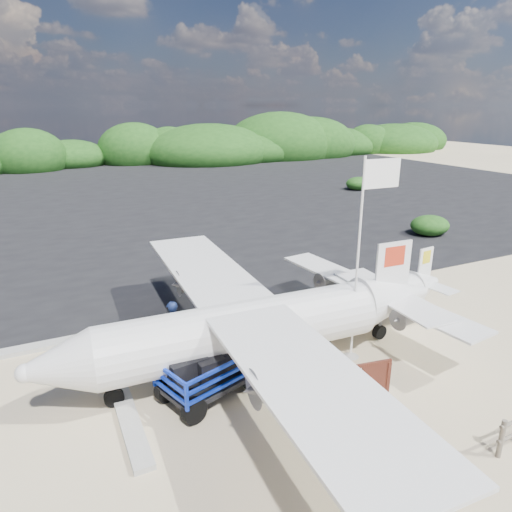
{
  "coord_description": "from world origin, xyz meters",
  "views": [
    {
      "loc": [
        -5.76,
        -10.33,
        7.75
      ],
      "look_at": [
        1.67,
        5.27,
        2.03
      ],
      "focal_mm": 32.0,
      "sensor_mm": 36.0,
      "label": 1
    }
  ],
  "objects_px": {
    "crew_b": "(238,320)",
    "aircraft_small": "(8,196)",
    "baggage_cart": "(214,393)",
    "crew_a": "(173,329)",
    "aircraft_large": "(292,196)",
    "flagpole": "(351,356)",
    "signboard": "(358,413)"
  },
  "relations": [
    {
      "from": "aircraft_small",
      "to": "crew_a",
      "type": "bearing_deg",
      "value": 93.31
    },
    {
      "from": "signboard",
      "to": "crew_a",
      "type": "xyz_separation_m",
      "value": [
        -3.58,
        4.92,
        0.97
      ]
    },
    {
      "from": "flagpole",
      "to": "baggage_cart",
      "type": "bearing_deg",
      "value": 179.59
    },
    {
      "from": "flagpole",
      "to": "aircraft_large",
      "type": "distance_m",
      "value": 27.71
    },
    {
      "from": "baggage_cart",
      "to": "aircraft_large",
      "type": "height_order",
      "value": "aircraft_large"
    },
    {
      "from": "crew_b",
      "to": "aircraft_large",
      "type": "height_order",
      "value": "aircraft_large"
    },
    {
      "from": "flagpole",
      "to": "crew_a",
      "type": "distance_m",
      "value": 5.81
    },
    {
      "from": "crew_b",
      "to": "aircraft_large",
      "type": "xyz_separation_m",
      "value": [
        15.06,
        22.67,
        -0.93
      ]
    },
    {
      "from": "crew_b",
      "to": "aircraft_large",
      "type": "distance_m",
      "value": 27.23
    },
    {
      "from": "crew_a",
      "to": "aircraft_large",
      "type": "relative_size",
      "value": 0.13
    },
    {
      "from": "baggage_cart",
      "to": "signboard",
      "type": "bearing_deg",
      "value": -56.88
    },
    {
      "from": "crew_a",
      "to": "aircraft_small",
      "type": "relative_size",
      "value": 0.27
    },
    {
      "from": "flagpole",
      "to": "aircraft_small",
      "type": "height_order",
      "value": "flagpole"
    },
    {
      "from": "crew_a",
      "to": "aircraft_large",
      "type": "xyz_separation_m",
      "value": [
        17.25,
        22.46,
        -0.97
      ]
    },
    {
      "from": "crew_a",
      "to": "crew_b",
      "type": "bearing_deg",
      "value": 171.2
    },
    {
      "from": "flagpole",
      "to": "signboard",
      "type": "distance_m",
      "value": 2.92
    },
    {
      "from": "crew_b",
      "to": "aircraft_small",
      "type": "xyz_separation_m",
      "value": [
        -8.11,
        33.42,
        -0.93
      ]
    },
    {
      "from": "baggage_cart",
      "to": "crew_b",
      "type": "height_order",
      "value": "crew_b"
    },
    {
      "from": "signboard",
      "to": "aircraft_large",
      "type": "distance_m",
      "value": 30.6
    },
    {
      "from": "baggage_cart",
      "to": "signboard",
      "type": "distance_m",
      "value": 3.99
    },
    {
      "from": "flagpole",
      "to": "signboard",
      "type": "xyz_separation_m",
      "value": [
        -1.59,
        -2.45,
        0.0
      ]
    },
    {
      "from": "signboard",
      "to": "aircraft_large",
      "type": "bearing_deg",
      "value": 71.93
    },
    {
      "from": "flagpole",
      "to": "crew_a",
      "type": "xyz_separation_m",
      "value": [
        -5.17,
        2.47,
        0.97
      ]
    },
    {
      "from": "baggage_cart",
      "to": "aircraft_large",
      "type": "distance_m",
      "value": 30.03
    },
    {
      "from": "baggage_cart",
      "to": "crew_a",
      "type": "xyz_separation_m",
      "value": [
        -0.46,
        2.44,
        0.97
      ]
    },
    {
      "from": "crew_b",
      "to": "signboard",
      "type": "bearing_deg",
      "value": 93.96
    },
    {
      "from": "crew_a",
      "to": "aircraft_large",
      "type": "distance_m",
      "value": 28.34
    },
    {
      "from": "crew_a",
      "to": "flagpole",
      "type": "bearing_deg",
      "value": 151.07
    },
    {
      "from": "baggage_cart",
      "to": "aircraft_small",
      "type": "relative_size",
      "value": 0.45
    },
    {
      "from": "signboard",
      "to": "crew_b",
      "type": "xyz_separation_m",
      "value": [
        -1.39,
        4.71,
        0.93
      ]
    },
    {
      "from": "aircraft_large",
      "to": "aircraft_small",
      "type": "height_order",
      "value": "aircraft_large"
    },
    {
      "from": "signboard",
      "to": "crew_a",
      "type": "height_order",
      "value": "crew_a"
    }
  ]
}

